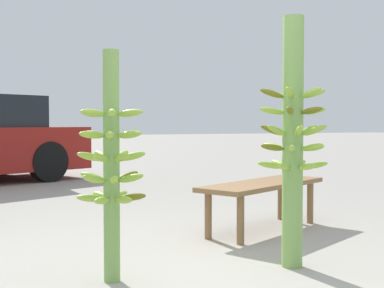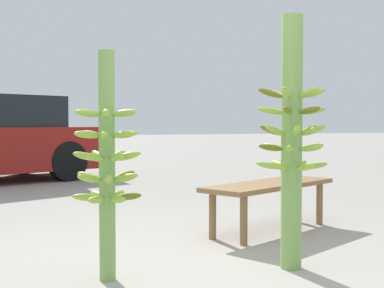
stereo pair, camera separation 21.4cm
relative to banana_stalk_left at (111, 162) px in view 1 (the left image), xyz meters
name	(u,v)px [view 1 (the left image)]	position (x,y,z in m)	size (l,w,h in m)	color
ground_plane	(214,287)	(0.51, -0.36, -0.72)	(80.00, 80.00, 0.00)	#9E998E
banana_stalk_left	(111,162)	(0.00, 0.00, 0.00)	(0.42, 0.42, 1.39)	#7AA851
banana_stalk_center	(293,140)	(1.18, -0.19, 0.12)	(0.47, 0.47, 1.66)	#7AA851
market_bench	(263,189)	(1.66, 0.91, -0.35)	(1.49, 1.01, 0.43)	olive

